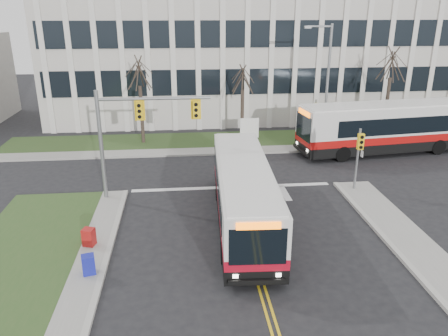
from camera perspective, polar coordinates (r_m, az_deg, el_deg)
ground at (r=19.27m, az=3.87°, el=-11.91°), size 120.00×120.00×0.00m
sidewalk_cross at (r=33.82m, az=8.09°, el=2.46°), size 44.00×1.60×0.14m
building_lawn at (r=36.43m, az=7.08°, el=3.78°), size 44.00×5.00×0.12m
office_building at (r=46.95m, az=4.17°, el=14.91°), size 40.00×16.00×12.00m
mast_arm_signal at (r=24.16m, az=-12.05°, el=5.42°), size 6.11×0.38×6.20m
signal_pole_near at (r=26.26m, az=17.20°, el=2.13°), size 0.34×0.39×3.80m
signal_pole_far at (r=33.95m, az=11.84°, el=6.56°), size 0.34×0.39×3.80m
streetlight at (r=34.45m, az=13.12°, el=11.23°), size 2.15×0.25×9.20m
directory_sign at (r=35.20m, az=3.34°, el=5.20°), size 1.50×0.12×2.00m
tree_left at (r=34.56m, az=-11.03°, el=11.94°), size 1.80×1.80×7.70m
tree_mid at (r=35.05m, az=2.46°, el=11.35°), size 1.80×1.80×6.82m
tree_right at (r=38.28m, az=21.05°, el=12.36°), size 1.80×1.80×8.25m
bus_main at (r=21.63m, az=2.54°, el=-3.54°), size 3.05×11.62×3.07m
bus_cross at (r=34.79m, az=20.73°, el=4.83°), size 13.85×4.57×3.62m
newspaper_box_blue at (r=18.76m, az=-17.26°, el=-12.13°), size 0.60×0.56×0.95m
newspaper_box_red at (r=20.80m, az=-17.22°, el=-8.77°), size 0.61×0.58×0.95m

